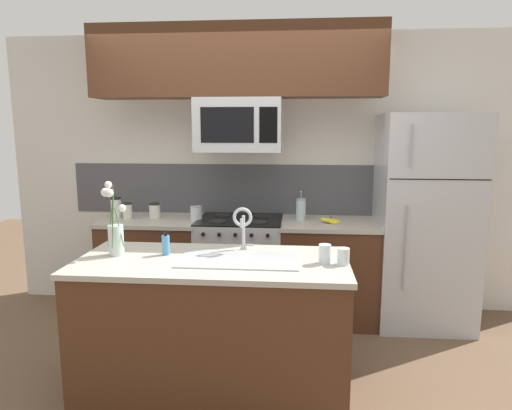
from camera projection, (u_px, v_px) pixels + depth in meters
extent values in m
plane|color=brown|center=(226.00, 364.00, 3.40)|extent=(10.00, 10.00, 0.00)
cube|color=silver|center=(275.00, 173.00, 4.41)|extent=(5.20, 0.10, 2.60)
cube|color=#4C4C51|center=(244.00, 189.00, 4.41)|extent=(3.36, 0.01, 0.48)
cube|color=#4C2B19|center=(154.00, 268.00, 4.28)|extent=(0.88, 0.62, 0.88)
cube|color=#B2AD9E|center=(152.00, 220.00, 4.21)|extent=(0.91, 0.65, 0.03)
cube|color=#4C2B19|center=(328.00, 273.00, 4.14)|extent=(0.85, 0.62, 0.88)
cube|color=#B2AD9E|center=(329.00, 224.00, 4.06)|extent=(0.88, 0.65, 0.03)
cube|color=#B7BABF|center=(240.00, 268.00, 4.21)|extent=(0.76, 0.62, 0.91)
cube|color=black|center=(240.00, 220.00, 4.13)|extent=(0.76, 0.62, 0.01)
cylinder|color=black|center=(217.00, 221.00, 4.01)|extent=(0.15, 0.15, 0.01)
cylinder|color=black|center=(259.00, 222.00, 3.98)|extent=(0.15, 0.15, 0.01)
cylinder|color=black|center=(222.00, 215.00, 4.28)|extent=(0.15, 0.15, 0.01)
cylinder|color=black|center=(261.00, 216.00, 4.25)|extent=(0.15, 0.15, 0.01)
cylinder|color=black|center=(203.00, 234.00, 3.85)|extent=(0.03, 0.02, 0.03)
cylinder|color=black|center=(219.00, 235.00, 3.84)|extent=(0.03, 0.02, 0.03)
cylinder|color=black|center=(235.00, 235.00, 3.82)|extent=(0.03, 0.02, 0.03)
cylinder|color=black|center=(251.00, 235.00, 3.81)|extent=(0.03, 0.02, 0.03)
cylinder|color=black|center=(268.00, 236.00, 3.80)|extent=(0.03, 0.02, 0.03)
cube|color=#B7BABF|center=(239.00, 125.00, 3.97)|extent=(0.74, 0.40, 0.46)
cube|color=black|center=(227.00, 125.00, 3.78)|extent=(0.45, 0.00, 0.29)
cube|color=black|center=(268.00, 125.00, 3.75)|extent=(0.15, 0.00, 0.29)
cube|color=#4C2B19|center=(236.00, 62.00, 3.85)|extent=(2.48, 0.34, 0.60)
cube|color=#B7BABF|center=(424.00, 221.00, 4.01)|extent=(0.81, 0.72, 1.86)
cube|color=black|center=(440.00, 179.00, 3.58)|extent=(0.78, 0.00, 0.01)
cylinder|color=#99999E|center=(411.00, 146.00, 3.54)|extent=(0.01, 0.01, 0.33)
cylinder|color=#99999E|center=(405.00, 248.00, 3.68)|extent=(0.01, 0.01, 0.71)
cylinder|color=silver|center=(116.00, 209.00, 4.23)|extent=(0.10, 0.10, 0.17)
cylinder|color=black|center=(116.00, 198.00, 4.21)|extent=(0.09, 0.09, 0.02)
cylinder|color=silver|center=(127.00, 211.00, 4.20)|extent=(0.09, 0.09, 0.13)
cylinder|color=black|center=(127.00, 203.00, 4.19)|extent=(0.08, 0.08, 0.01)
cylinder|color=silver|center=(155.00, 211.00, 4.23)|extent=(0.10, 0.10, 0.12)
cylinder|color=black|center=(154.00, 204.00, 4.22)|extent=(0.10, 0.10, 0.01)
cylinder|color=silver|center=(196.00, 214.00, 4.12)|extent=(0.11, 0.11, 0.12)
cylinder|color=#B2B2B7|center=(196.00, 207.00, 4.11)|extent=(0.10, 0.10, 0.01)
ellipsoid|color=yellow|center=(329.00, 221.00, 3.99)|extent=(0.16, 0.14, 0.06)
ellipsoid|color=yellow|center=(330.00, 221.00, 4.01)|extent=(0.17, 0.10, 0.06)
ellipsoid|color=yellow|center=(330.00, 221.00, 3.99)|extent=(0.18, 0.06, 0.06)
ellipsoid|color=yellow|center=(331.00, 221.00, 4.01)|extent=(0.18, 0.06, 0.06)
ellipsoid|color=yellow|center=(332.00, 221.00, 3.99)|extent=(0.17, 0.11, 0.05)
ellipsoid|color=yellow|center=(332.00, 221.00, 4.01)|extent=(0.15, 0.14, 0.06)
cylinder|color=brown|center=(331.00, 217.00, 3.99)|extent=(0.02, 0.02, 0.03)
cylinder|color=silver|center=(301.00, 210.00, 4.13)|extent=(0.09, 0.09, 0.18)
cylinder|color=#A3A3AA|center=(301.00, 199.00, 4.11)|extent=(0.08, 0.08, 0.02)
cylinder|color=#A3A3AA|center=(301.00, 195.00, 4.11)|extent=(0.01, 0.01, 0.05)
sphere|color=#A3A3AA|center=(301.00, 192.00, 4.10)|extent=(0.02, 0.02, 0.02)
cube|color=#4C2B19|center=(213.00, 329.00, 2.99)|extent=(1.70, 0.75, 0.88)
cube|color=#B2AD9E|center=(212.00, 262.00, 2.91)|extent=(1.73, 0.78, 0.03)
cube|color=#ADAFB5|center=(239.00, 259.00, 2.89)|extent=(0.76, 0.41, 0.01)
cube|color=#ADAFB5|center=(212.00, 271.00, 2.92)|extent=(0.30, 0.31, 0.15)
cube|color=#ADAFB5|center=(267.00, 272.00, 2.89)|extent=(0.30, 0.31, 0.15)
cylinder|color=#B7BABF|center=(244.00, 248.00, 3.13)|extent=(0.04, 0.04, 0.02)
cylinder|color=#B7BABF|center=(244.00, 231.00, 3.11)|extent=(0.02, 0.02, 0.22)
torus|color=#B7BABF|center=(242.00, 217.00, 3.04)|extent=(0.13, 0.02, 0.13)
cylinder|color=#B7BABF|center=(242.00, 223.00, 2.99)|extent=(0.02, 0.02, 0.06)
cube|color=#B7BABF|center=(249.00, 245.00, 3.13)|extent=(0.07, 0.01, 0.01)
cylinder|color=#4C93C6|center=(166.00, 245.00, 3.00)|extent=(0.05, 0.05, 0.13)
cylinder|color=black|center=(165.00, 234.00, 2.99)|extent=(0.02, 0.02, 0.02)
cube|color=black|center=(168.00, 231.00, 2.98)|extent=(0.03, 0.01, 0.01)
cylinder|color=silver|center=(325.00, 254.00, 2.81)|extent=(0.08, 0.08, 0.12)
cylinder|color=silver|center=(343.00, 256.00, 2.79)|extent=(0.08, 0.08, 0.10)
cylinder|color=silver|center=(116.00, 240.00, 2.99)|extent=(0.10, 0.10, 0.20)
cylinder|color=silver|center=(117.00, 250.00, 3.00)|extent=(0.09, 0.09, 0.06)
cylinder|color=#386B2D|center=(119.00, 227.00, 2.96)|extent=(0.07, 0.04, 0.25)
sphere|color=white|center=(122.00, 208.00, 2.92)|extent=(0.05, 0.05, 0.05)
cylinder|color=#386B2D|center=(113.00, 220.00, 2.93)|extent=(0.01, 0.08, 0.36)
sphere|color=white|center=(109.00, 193.00, 2.86)|extent=(0.05, 0.05, 0.05)
cylinder|color=#386B2D|center=(112.00, 216.00, 2.94)|extent=(0.02, 0.05, 0.41)
sphere|color=white|center=(108.00, 185.00, 2.89)|extent=(0.05, 0.05, 0.05)
cylinder|color=#386B2D|center=(111.00, 220.00, 2.96)|extent=(0.05, 0.02, 0.36)
sphere|color=white|center=(105.00, 192.00, 2.93)|extent=(0.06, 0.06, 0.06)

